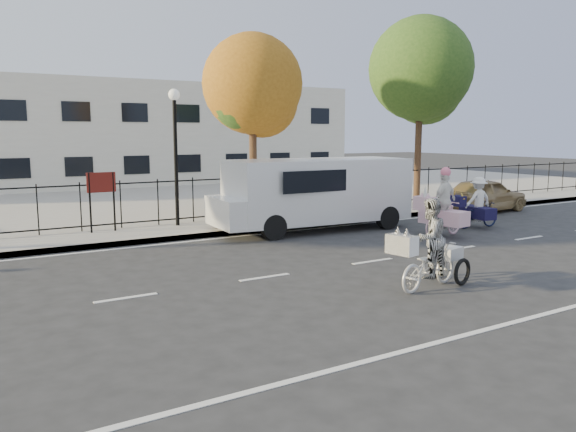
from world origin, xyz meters
TOP-DOWN VIEW (x-y plane):
  - ground at (0.00, 0.00)m, footprint 120.00×120.00m
  - road_markings at (0.00, 0.00)m, footprint 60.00×9.52m
  - curb at (0.00, 5.05)m, footprint 60.00×0.10m
  - sidewalk at (0.00, 6.10)m, footprint 60.00×2.20m
  - parking_lot at (0.00, 15.00)m, footprint 60.00×15.60m
  - iron_fence at (0.00, 7.20)m, footprint 58.00×0.06m
  - building at (0.00, 25.00)m, footprint 34.00×10.00m
  - lamppost at (0.50, 6.80)m, footprint 0.36×0.36m
  - street_sign at (-1.85, 6.80)m, footprint 0.85×0.06m
  - zebra_trike at (2.43, -2.44)m, footprint 2.15×1.09m
  - unicorn_bike at (6.91, 1.46)m, footprint 2.13×1.51m
  - bull_bike at (9.12, 2.08)m, footprint 1.84×1.27m
  - white_van at (4.31, 4.50)m, footprint 6.55×2.55m
  - gold_sedan at (12.38, 4.50)m, footprint 4.14×2.00m
  - lot_car_d at (7.24, 11.34)m, footprint 1.90×4.10m
  - tree_mid at (4.10, 8.19)m, footprint 3.67×3.66m
  - tree_east at (11.56, 7.36)m, footprint 4.32×4.32m

SIDE VIEW (x-z plane):
  - ground at x=0.00m, z-range 0.00..0.00m
  - road_markings at x=0.00m, z-range 0.00..0.01m
  - curb at x=0.00m, z-range 0.00..0.15m
  - sidewalk at x=0.00m, z-range 0.00..0.15m
  - parking_lot at x=0.00m, z-range 0.00..0.15m
  - bull_bike at x=9.12m, z-range -0.17..1.52m
  - gold_sedan at x=12.38m, z-range 0.00..1.36m
  - zebra_trike at x=2.43m, z-range -0.21..1.62m
  - unicorn_bike at x=6.91m, z-range -0.27..1.83m
  - lot_car_d at x=7.24m, z-range 0.15..1.51m
  - iron_fence at x=0.00m, z-range 0.15..1.65m
  - white_van at x=4.31m, z-range 0.12..2.40m
  - street_sign at x=-1.85m, z-range 0.52..2.32m
  - building at x=0.00m, z-range 0.00..6.00m
  - lamppost at x=0.50m, z-range 0.95..5.28m
  - tree_mid at x=4.10m, z-range 1.34..8.05m
  - tree_east at x=11.56m, z-range 1.59..9.51m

